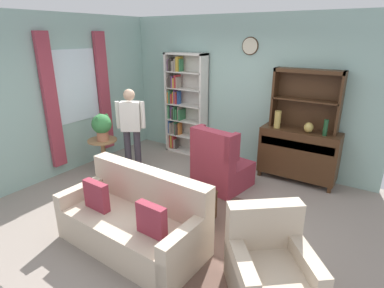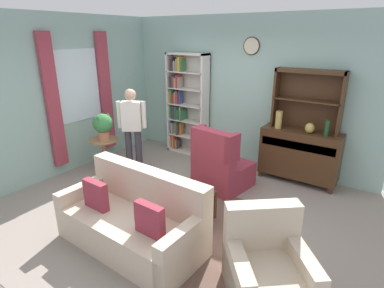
# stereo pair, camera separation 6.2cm
# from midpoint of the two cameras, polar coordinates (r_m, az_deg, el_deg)

# --- Properties ---
(ground_plane) EXTENTS (5.40, 4.60, 0.02)m
(ground_plane) POSITION_cam_midpoint_polar(r_m,az_deg,el_deg) (4.78, -2.01, -11.35)
(ground_plane) COLOR gray
(wall_back) EXTENTS (5.00, 0.09, 2.80)m
(wall_back) POSITION_cam_midpoint_polar(r_m,az_deg,el_deg) (6.04, 10.00, 9.36)
(wall_back) COLOR #93B7AD
(wall_back) RESTS_ON ground_plane
(wall_left) EXTENTS (0.16, 4.20, 2.80)m
(wall_left) POSITION_cam_midpoint_polar(r_m,az_deg,el_deg) (6.07, -21.77, 8.25)
(wall_left) COLOR #93B7AD
(wall_left) RESTS_ON ground_plane
(area_rug) EXTENTS (2.61, 2.01, 0.01)m
(area_rug) POSITION_cam_midpoint_polar(r_m,az_deg,el_deg) (4.47, -2.21, -13.57)
(area_rug) COLOR brown
(area_rug) RESTS_ON ground_plane
(bookshelf) EXTENTS (0.90, 0.30, 2.10)m
(bookshelf) POSITION_cam_midpoint_polar(r_m,az_deg,el_deg) (6.57, -1.13, 7.42)
(bookshelf) COLOR silver
(bookshelf) RESTS_ON ground_plane
(sideboard) EXTENTS (1.30, 0.45, 0.92)m
(sideboard) POSITION_cam_midpoint_polar(r_m,az_deg,el_deg) (5.65, 19.45, -1.66)
(sideboard) COLOR #422816
(sideboard) RESTS_ON ground_plane
(sideboard_hutch) EXTENTS (1.10, 0.26, 1.00)m
(sideboard_hutch) POSITION_cam_midpoint_polar(r_m,az_deg,el_deg) (5.48, 21.00, 8.98)
(sideboard_hutch) COLOR #422816
(sideboard_hutch) RESTS_ON sideboard
(vase_tall) EXTENTS (0.11, 0.11, 0.30)m
(vase_tall) POSITION_cam_midpoint_polar(r_m,az_deg,el_deg) (5.51, 15.98, 4.31)
(vase_tall) COLOR tan
(vase_tall) RESTS_ON sideboard
(vase_round) EXTENTS (0.15, 0.15, 0.17)m
(vase_round) POSITION_cam_midpoint_polar(r_m,az_deg,el_deg) (5.41, 21.16, 2.76)
(vase_round) COLOR tan
(vase_round) RESTS_ON sideboard
(bottle_wine) EXTENTS (0.07, 0.07, 0.26)m
(bottle_wine) POSITION_cam_midpoint_polar(r_m,az_deg,el_deg) (5.33, 23.86, 2.67)
(bottle_wine) COLOR #194223
(bottle_wine) RESTS_ON sideboard
(couch_floral) EXTENTS (1.83, 0.92, 0.90)m
(couch_floral) POSITION_cam_midpoint_polar(r_m,az_deg,el_deg) (3.92, -10.24, -13.77)
(couch_floral) COLOR beige
(couch_floral) RESTS_ON ground_plane
(armchair_floral) EXTENTS (1.07, 1.08, 0.88)m
(armchair_floral) POSITION_cam_midpoint_polar(r_m,az_deg,el_deg) (3.32, 14.23, -21.73)
(armchair_floral) COLOR beige
(armchair_floral) RESTS_ON ground_plane
(wingback_chair) EXTENTS (0.89, 0.91, 1.05)m
(wingback_chair) POSITION_cam_midpoint_polar(r_m,az_deg,el_deg) (5.15, 5.60, -4.16)
(wingback_chair) COLOR maroon
(wingback_chair) RESTS_ON ground_plane
(plant_stand) EXTENTS (0.52, 0.52, 0.65)m
(plant_stand) POSITION_cam_midpoint_polar(r_m,az_deg,el_deg) (5.91, -15.47, -1.42)
(plant_stand) COLOR #997047
(plant_stand) RESTS_ON ground_plane
(potted_plant_large) EXTENTS (0.35, 0.35, 0.48)m
(potted_plant_large) POSITION_cam_midpoint_polar(r_m,az_deg,el_deg) (5.70, -15.74, 3.43)
(potted_plant_large) COLOR #AD6B4C
(potted_plant_large) RESTS_ON plant_stand
(potted_plant_small) EXTENTS (0.21, 0.21, 0.29)m
(potted_plant_small) POSITION_cam_midpoint_polar(r_m,az_deg,el_deg) (5.75, -12.62, -4.25)
(potted_plant_small) COLOR beige
(potted_plant_small) RESTS_ON ground_plane
(person_reading) EXTENTS (0.48, 0.35, 1.56)m
(person_reading) POSITION_cam_midpoint_polar(r_m,az_deg,el_deg) (5.64, -10.64, 3.38)
(person_reading) COLOR #38333D
(person_reading) RESTS_ON ground_plane
(coffee_table) EXTENTS (0.80, 0.50, 0.42)m
(coffee_table) POSITION_cam_midpoint_polar(r_m,az_deg,el_deg) (4.34, -1.19, -9.28)
(coffee_table) COLOR #422816
(coffee_table) RESTS_ON ground_plane
(book_stack) EXTENTS (0.22, 0.15, 0.07)m
(book_stack) POSITION_cam_midpoint_polar(r_m,az_deg,el_deg) (4.18, -1.02, -8.87)
(book_stack) COLOR #284C8C
(book_stack) RESTS_ON coffee_table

